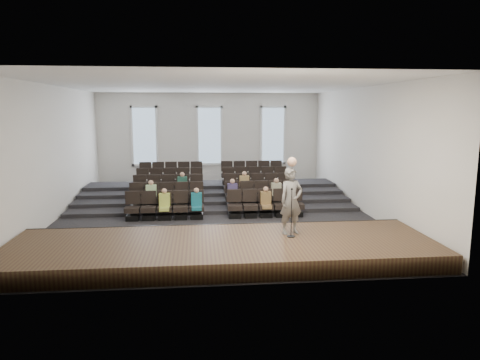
{
  "coord_description": "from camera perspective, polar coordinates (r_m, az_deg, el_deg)",
  "views": [
    {
      "loc": [
        -0.64,
        -16.5,
        4.09
      ],
      "look_at": [
        1.04,
        0.5,
        1.28
      ],
      "focal_mm": 32.0,
      "sensor_mm": 36.0,
      "label": 1
    }
  ],
  "objects": [
    {
      "name": "speaker",
      "position": [
        12.53,
        6.84,
        -2.79
      ],
      "size": [
        0.81,
        0.65,
        1.95
      ],
      "primitive_type": "imported",
      "rotation": [
        0.0,
        0.0,
        0.28
      ],
      "color": "slate",
      "rests_on": "stage"
    },
    {
      "name": "wall_back",
      "position": [
        23.59,
        -4.08,
        5.44
      ],
      "size": [
        12.0,
        0.04,
        5.0
      ],
      "primitive_type": "cube",
      "color": "silver",
      "rests_on": "ground"
    },
    {
      "name": "wall_left",
      "position": [
        17.43,
        -23.62,
        3.31
      ],
      "size": [
        0.04,
        14.0,
        5.0
      ],
      "primitive_type": "cube",
      "color": "silver",
      "rests_on": "ground"
    },
    {
      "name": "wall_front",
      "position": [
        9.64,
        -1.74,
        -0.18
      ],
      "size": [
        12.0,
        0.04,
        5.0
      ],
      "primitive_type": "cube",
      "color": "silver",
      "rests_on": "ground"
    },
    {
      "name": "ceiling",
      "position": [
        16.54,
        -3.49,
        12.5
      ],
      "size": [
        12.0,
        14.0,
        0.02
      ],
      "primitive_type": "cube",
      "color": "white",
      "rests_on": "ground"
    },
    {
      "name": "mic_stand",
      "position": [
        12.33,
        6.85,
        -5.64
      ],
      "size": [
        0.24,
        0.24,
        1.42
      ],
      "color": "black",
      "rests_on": "stage"
    },
    {
      "name": "ground",
      "position": [
        17.02,
        -3.32,
        -4.6
      ],
      "size": [
        14.0,
        14.0,
        0.0
      ],
      "primitive_type": "plane",
      "color": "black",
      "rests_on": "ground"
    },
    {
      "name": "audience",
      "position": [
        17.15,
        -3.39,
        -1.71
      ],
      "size": [
        5.45,
        2.64,
        1.1
      ],
      "color": "#B4C54E",
      "rests_on": "seating_rows"
    },
    {
      "name": "risers",
      "position": [
        20.07,
        -3.7,
        -1.88
      ],
      "size": [
        11.8,
        4.8,
        0.6
      ],
      "color": "black",
      "rests_on": "ground"
    },
    {
      "name": "windows",
      "position": [
        23.51,
        -4.08,
        5.92
      ],
      "size": [
        8.44,
        0.1,
        3.24
      ],
      "color": "white",
      "rests_on": "wall_back"
    },
    {
      "name": "seating_rows",
      "position": [
        18.38,
        -3.54,
        -1.38
      ],
      "size": [
        6.8,
        4.7,
        1.67
      ],
      "color": "black",
      "rests_on": "ground"
    },
    {
      "name": "wall_right",
      "position": [
        17.87,
        16.32,
        3.85
      ],
      "size": [
        0.04,
        14.0,
        5.0
      ],
      "primitive_type": "cube",
      "color": "silver",
      "rests_on": "ground"
    },
    {
      "name": "stage",
      "position": [
        12.05,
        -2.32,
        -9.27
      ],
      "size": [
        11.8,
        3.6,
        0.5
      ],
      "primitive_type": "cube",
      "color": "#48371E",
      "rests_on": "ground"
    },
    {
      "name": "stage_lip",
      "position": [
        13.74,
        -2.75,
        -6.92
      ],
      "size": [
        11.8,
        0.06,
        0.52
      ],
      "primitive_type": "cube",
      "color": "black",
      "rests_on": "ground"
    }
  ]
}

